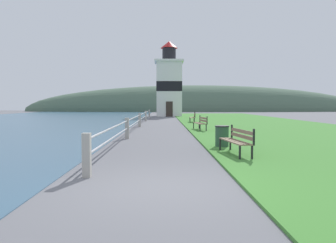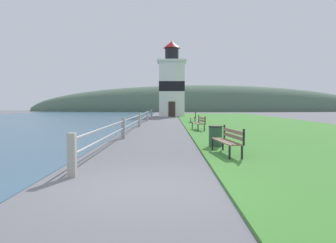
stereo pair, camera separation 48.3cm
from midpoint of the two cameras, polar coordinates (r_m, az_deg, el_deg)
The scene contains 9 objects.
ground_plane at distance 6.58m, azimuth -3.10°, elevation -11.53°, with size 160.00×160.00×0.00m, color slate.
grass_verge at distance 27.25m, azimuth 15.87°, elevation -0.49°, with size 12.00×59.52×0.06m.
seawall_railing at distance 23.83m, azimuth -4.46°, elevation 0.52°, with size 0.18×32.91×1.01m.
park_bench_near at distance 10.64m, azimuth 11.81°, elevation -3.04°, with size 0.72×2.02×0.94m.
park_bench_midway at distance 20.35m, azimuth 6.18°, elevation -0.11°, with size 0.68×2.02×0.94m.
park_bench_far at distance 29.02m, azimuth 5.00°, elevation 0.83°, with size 0.58×1.89×0.94m.
lighthouse at distance 44.81m, azimuth 0.97°, elevation 6.47°, with size 3.86×3.86×10.15m.
trash_bin at distance 12.52m, azimuth 9.37°, elevation -2.64°, with size 0.54×0.54×0.84m.
distant_hillside at distance 76.44m, azimuth 6.03°, elevation 1.79°, with size 80.00×16.00×12.00m.
Camera 2 is at (0.62, -6.36, 1.66)m, focal length 35.00 mm.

